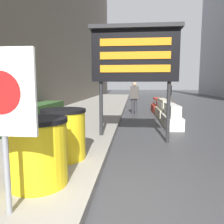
{
  "coord_description": "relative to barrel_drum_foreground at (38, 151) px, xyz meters",
  "views": [
    {
      "loc": [
        0.53,
        -2.34,
        1.56
      ],
      "look_at": [
        -0.5,
        8.28,
        0.2
      ],
      "focal_mm": 35.0,
      "sensor_mm": 36.0,
      "label": 1
    }
  ],
  "objects": [
    {
      "name": "message_board",
      "position": [
        1.34,
        3.03,
        1.67
      ],
      "size": [
        2.37,
        0.36,
        3.06
      ],
      "color": "#28282B",
      "rests_on": "ground_plane"
    },
    {
      "name": "jersey_barrier_red_striped",
      "position": [
        2.72,
        9.81,
        -0.3
      ],
      "size": [
        0.62,
        1.98,
        0.77
      ],
      "color": "red",
      "rests_on": "ground_plane"
    },
    {
      "name": "hedge_strip",
      "position": [
        -2.52,
        3.87,
        -0.17
      ],
      "size": [
        0.9,
        7.33,
        0.61
      ],
      "color": "#335628",
      "rests_on": "sidewalk_left"
    },
    {
      "name": "barrel_drum_foreground",
      "position": [
        0.0,
        0.0,
        0.0
      ],
      "size": [
        0.83,
        0.83,
        0.94
      ],
      "color": "yellow",
      "rests_on": "sidewalk_left"
    },
    {
      "name": "pedestrian_worker",
      "position": [
        1.38,
        8.6,
        0.35
      ],
      "size": [
        0.45,
        0.29,
        1.67
      ],
      "rotation": [
        0.0,
        0.0,
        3.09
      ],
      "color": "#333338",
      "rests_on": "ground_plane"
    },
    {
      "name": "pedestrian_passerby",
      "position": [
        3.97,
        13.48,
        0.37
      ],
      "size": [
        0.36,
        0.49,
        1.7
      ],
      "rotation": [
        0.0,
        0.0,
        4.49
      ],
      "color": "#514C42",
      "rests_on": "ground_plane"
    },
    {
      "name": "warning_sign",
      "position": [
        -0.02,
        -0.73,
        0.74
      ],
      "size": [
        0.73,
        0.08,
        1.76
      ],
      "color": "gray",
      "rests_on": "sidewalk_left"
    },
    {
      "name": "traffic_cone_near",
      "position": [
        3.46,
        8.74,
        -0.32
      ],
      "size": [
        0.36,
        0.36,
        0.65
      ],
      "color": "black",
      "rests_on": "ground_plane"
    },
    {
      "name": "ground_plane",
      "position": [
        0.78,
        -0.48,
        -0.63
      ],
      "size": [
        120.0,
        120.0,
        0.0
      ],
      "primitive_type": "plane",
      "color": "#3F3F42"
    },
    {
      "name": "jersey_barrier_cream",
      "position": [
        2.72,
        7.56,
        -0.25
      ],
      "size": [
        0.55,
        2.18,
        0.86
      ],
      "color": "beige",
      "rests_on": "ground_plane"
    },
    {
      "name": "traffic_light_near_curb",
      "position": [
        1.4,
        14.09,
        2.59
      ],
      "size": [
        0.28,
        0.44,
        4.48
      ],
      "color": "#2D2D30",
      "rests_on": "ground_plane"
    },
    {
      "name": "barrel_drum_middle",
      "position": [
        0.02,
        1.09,
        0.0
      ],
      "size": [
        0.83,
        0.83,
        0.94
      ],
      "color": "yellow",
      "rests_on": "sidewalk_left"
    },
    {
      "name": "jersey_barrier_white",
      "position": [
        2.72,
        5.22,
        -0.26
      ],
      "size": [
        0.57,
        1.69,
        0.84
      ],
      "color": "silver",
      "rests_on": "ground_plane"
    }
  ]
}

